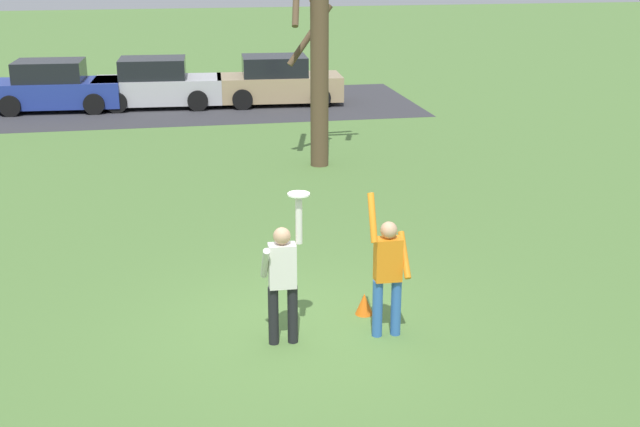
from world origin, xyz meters
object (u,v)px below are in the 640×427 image
object	(u,v)px
person_catcher	(282,275)
bare_tree_tall	(321,42)
parked_car_tan	(278,82)
parked_car_blue	(55,88)
parked_car_silver	(157,85)
field_cone_orange	(364,304)
frisbee_disc	(299,194)
person_defender	(388,269)

from	to	relation	value
person_catcher	bare_tree_tall	size ratio (longest dim) A/B	0.34
parked_car_tan	parked_car_blue	bearing A→B (deg)	-178.60
parked_car_tan	bare_tree_tall	xyz separation A→B (m)	(-0.09, -8.14, 2.21)
parked_car_silver	field_cone_orange	size ratio (longest dim) A/B	13.11
parked_car_blue	field_cone_orange	bearing A→B (deg)	-66.84
person_catcher	frisbee_disc	distance (m)	1.13
frisbee_disc	field_cone_orange	size ratio (longest dim) A/B	0.91
person_catcher	parked_car_silver	xyz separation A→B (m)	(-1.60, 17.55, -0.25)
parked_car_tan	field_cone_orange	distance (m)	16.70
frisbee_disc	field_cone_orange	distance (m)	2.31
frisbee_disc	parked_car_blue	distance (m)	18.34
person_catcher	parked_car_blue	size ratio (longest dim) A/B	0.50
person_catcher	bare_tree_tall	distance (m)	9.67
frisbee_disc	field_cone_orange	xyz separation A→B (m)	(1.06, 0.69, -1.93)
parked_car_blue	parked_car_silver	xyz separation A→B (m)	(3.23, -0.03, 0.00)
frisbee_disc	parked_car_silver	world-z (taller)	frisbee_disc
person_catcher	field_cone_orange	bearing A→B (deg)	29.26
person_defender	parked_car_tan	xyz separation A→B (m)	(0.94, 17.37, -0.25)
person_defender	parked_car_blue	bearing A→B (deg)	-69.08
person_catcher	parked_car_tan	size ratio (longest dim) A/B	0.50
person_catcher	field_cone_orange	xyz separation A→B (m)	(1.29, 0.68, -0.82)
bare_tree_tall	field_cone_orange	world-z (taller)	bare_tree_tall
parked_car_silver	field_cone_orange	xyz separation A→B (m)	(2.89, -16.86, -0.57)
parked_car_blue	parked_car_silver	bearing A→B (deg)	2.80
person_defender	parked_car_blue	xyz separation A→B (m)	(-6.26, 17.61, -0.25)
frisbee_disc	parked_car_tan	bearing A→B (deg)	82.97
field_cone_orange	bare_tree_tall	bearing A→B (deg)	83.44
parked_car_silver	field_cone_orange	world-z (taller)	parked_car_silver
bare_tree_tall	person_catcher	bearing A→B (deg)	-103.86
person_defender	bare_tree_tall	size ratio (longest dim) A/B	0.33
person_catcher	bare_tree_tall	world-z (taller)	bare_tree_tall
parked_car_silver	field_cone_orange	bearing A→B (deg)	-77.03
parked_car_tan	frisbee_disc	bearing A→B (deg)	-93.79
parked_car_tan	person_defender	bearing A→B (deg)	-89.84
frisbee_disc	bare_tree_tall	distance (m)	9.46
parked_car_blue	parked_car_tan	size ratio (longest dim) A/B	1.00
parked_car_silver	parked_car_tan	bearing A→B (deg)	0.26
frisbee_disc	bare_tree_tall	xyz separation A→B (m)	(2.04, 9.20, 0.85)
frisbee_disc	parked_car_tan	xyz separation A→B (m)	(2.14, 17.35, -1.37)
parked_car_blue	field_cone_orange	distance (m)	17.97
person_catcher	person_defender	xyz separation A→B (m)	(1.43, -0.03, -0.00)
person_catcher	parked_car_tan	world-z (taller)	person_catcher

